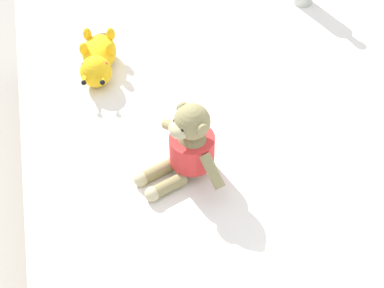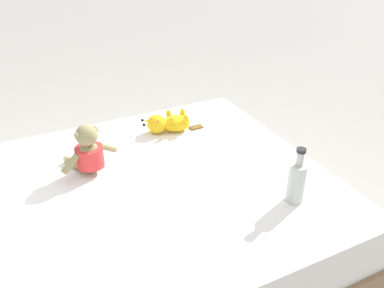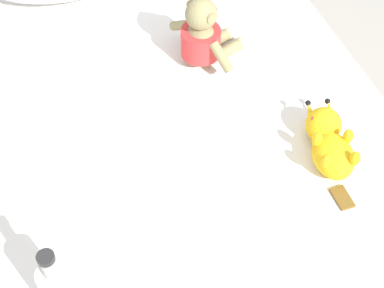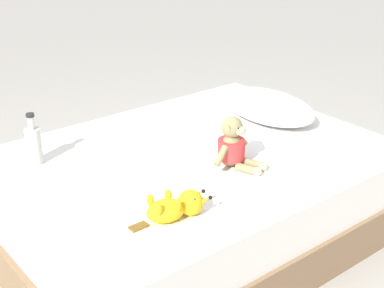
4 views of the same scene
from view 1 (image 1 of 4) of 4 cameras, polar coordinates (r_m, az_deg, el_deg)
ground_plane at (r=2.04m, az=5.26°, el=-7.68°), size 16.00×16.00×0.00m
bed at (r=1.87m, az=5.71°, el=-4.07°), size 1.37×1.83×0.43m
plush_monkey at (r=1.55m, az=-0.34°, el=-0.25°), size 0.25×0.28×0.24m
plush_yellow_creature at (r=1.90m, az=-9.18°, el=8.13°), size 0.15×0.33×0.10m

